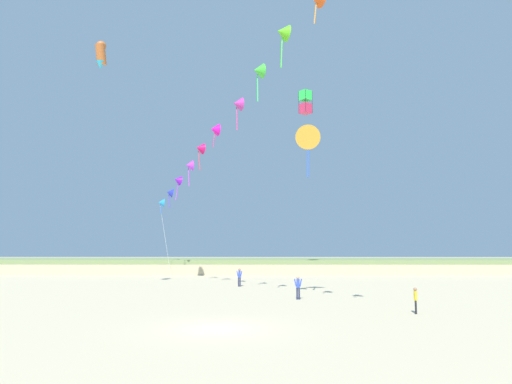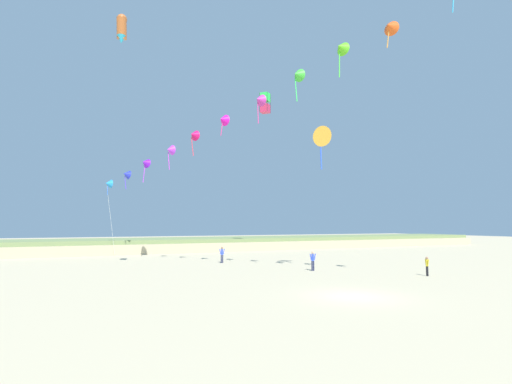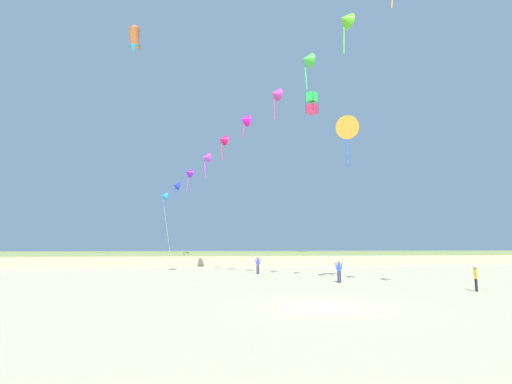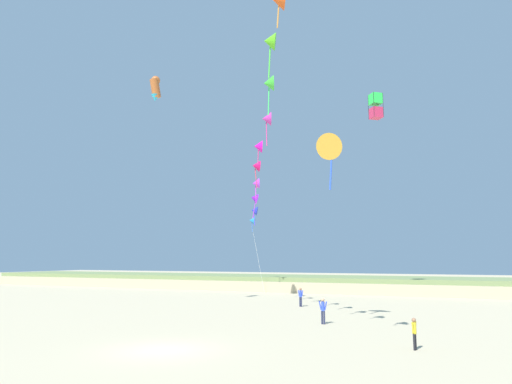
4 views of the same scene
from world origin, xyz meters
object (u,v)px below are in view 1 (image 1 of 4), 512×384
Objects in this scene: large_kite_low_lead at (308,137)px; large_kite_mid_trail at (305,102)px; person_near_right at (239,276)px; person_mid_center at (298,286)px; person_near_left at (416,299)px; large_kite_high_solo at (101,54)px.

large_kite_low_lead is 15.93m from large_kite_mid_trail.
large_kite_mid_trail is (1.33, 14.13, 7.24)m from large_kite_low_lead.
person_near_right is 0.99× the size of person_mid_center.
person_near_left is 14.24m from large_kite_low_lead.
person_near_left is 28.17m from large_kite_mid_trail.
large_kite_mid_trail is at bearing 81.10° from person_mid_center.
person_near_left is 0.61× the size of large_kite_mid_trail.
person_mid_center reaches higher than person_near_right.
person_mid_center is (-6.36, 6.89, 0.12)m from person_near_left.
large_kite_low_lead is 1.69× the size of large_kite_high_solo.
large_kite_high_solo is (-18.62, -10.94, 0.84)m from large_kite_mid_trail.
person_near_left is at bearing -23.31° from large_kite_high_solo.
large_kite_high_solo is at bearing 169.56° from large_kite_low_lead.
person_near_left is at bearing -78.61° from large_kite_mid_trail.
large_kite_high_solo reaches higher than person_mid_center.
person_mid_center is 23.18m from large_kite_mid_trail.
large_kite_low_lead is at bearing -10.44° from large_kite_high_solo.
person_mid_center is at bearing 132.68° from person_near_left.
large_kite_mid_trail reaches higher than person_mid_center.
large_kite_mid_trail is (6.98, 3.58, 18.46)m from person_near_right.
person_mid_center reaches higher than person_near_left.
person_near_right is 0.70× the size of large_kite_high_solo.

